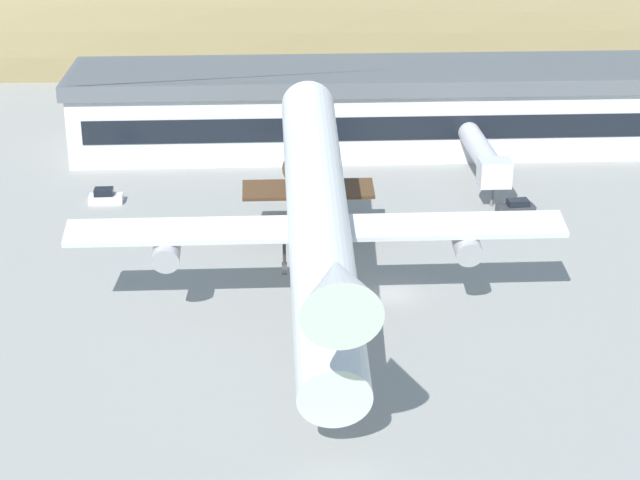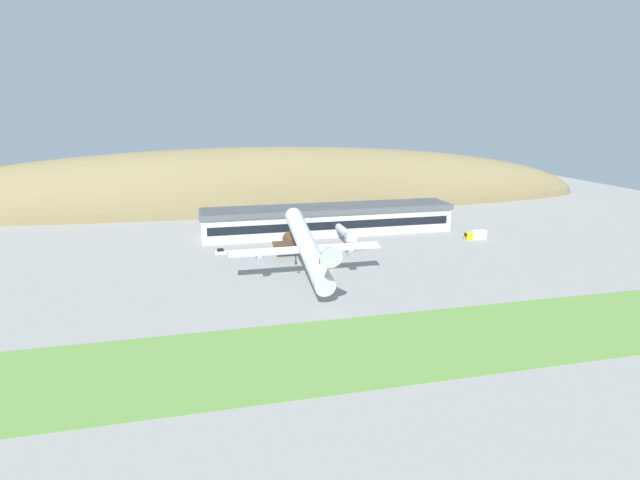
{
  "view_description": "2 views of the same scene",
  "coord_description": "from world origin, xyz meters",
  "px_view_note": "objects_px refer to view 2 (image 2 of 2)",
  "views": [
    {
      "loc": [
        -11.09,
        -86.13,
        40.95
      ],
      "look_at": [
        -6.8,
        -5.41,
        7.67
      ],
      "focal_mm": 60.0,
      "sensor_mm": 36.0,
      "label": 1
    },
    {
      "loc": [
        -33.34,
        -131.46,
        44.52
      ],
      "look_at": [
        -3.55,
        -5.95,
        10.93
      ],
      "focal_mm": 28.0,
      "sensor_mm": 36.0,
      "label": 2
    }
  ],
  "objects_px": {
    "jetway_0": "(346,233)",
    "service_car_0": "(221,252)",
    "service_car_1": "(358,248)",
    "terminal_building": "(328,218)",
    "cargo_airplane": "(306,247)",
    "traffic_cone_0": "(313,254)",
    "fuel_truck": "(476,235)"
  },
  "relations": [
    {
      "from": "jetway_0",
      "to": "traffic_cone_0",
      "type": "height_order",
      "value": "jetway_0"
    },
    {
      "from": "cargo_airplane",
      "to": "traffic_cone_0",
      "type": "bearing_deg",
      "value": 73.19
    },
    {
      "from": "fuel_truck",
      "to": "cargo_airplane",
      "type": "bearing_deg",
      "value": -157.67
    },
    {
      "from": "cargo_airplane",
      "to": "fuel_truck",
      "type": "xyz_separation_m",
      "value": [
        67.53,
        27.73,
        -7.36
      ]
    },
    {
      "from": "cargo_airplane",
      "to": "traffic_cone_0",
      "type": "distance_m",
      "value": 23.59
    },
    {
      "from": "terminal_building",
      "to": "service_car_0",
      "type": "height_order",
      "value": "terminal_building"
    },
    {
      "from": "cargo_airplane",
      "to": "service_car_0",
      "type": "relative_size",
      "value": 14.55
    },
    {
      "from": "terminal_building",
      "to": "traffic_cone_0",
      "type": "height_order",
      "value": "terminal_building"
    },
    {
      "from": "cargo_airplane",
      "to": "fuel_truck",
      "type": "height_order",
      "value": "cargo_airplane"
    },
    {
      "from": "jetway_0",
      "to": "cargo_airplane",
      "type": "distance_m",
      "value": 38.0
    },
    {
      "from": "cargo_airplane",
      "to": "service_car_0",
      "type": "xyz_separation_m",
      "value": [
        -21.89,
        29.54,
        -8.2
      ]
    },
    {
      "from": "jetway_0",
      "to": "service_car_1",
      "type": "distance_m",
      "value": 8.6
    },
    {
      "from": "terminal_building",
      "to": "fuel_truck",
      "type": "bearing_deg",
      "value": -22.91
    },
    {
      "from": "cargo_airplane",
      "to": "service_car_0",
      "type": "bearing_deg",
      "value": 126.54
    },
    {
      "from": "traffic_cone_0",
      "to": "service_car_1",
      "type": "bearing_deg",
      "value": 10.94
    },
    {
      "from": "service_car_1",
      "to": "traffic_cone_0",
      "type": "distance_m",
      "value": 16.51
    },
    {
      "from": "fuel_truck",
      "to": "traffic_cone_0",
      "type": "height_order",
      "value": "fuel_truck"
    },
    {
      "from": "cargo_airplane",
      "to": "traffic_cone_0",
      "type": "relative_size",
      "value": 93.11
    },
    {
      "from": "terminal_building",
      "to": "cargo_airplane",
      "type": "relative_size",
      "value": 1.73
    },
    {
      "from": "jetway_0",
      "to": "cargo_airplane",
      "type": "relative_size",
      "value": 0.31
    },
    {
      "from": "cargo_airplane",
      "to": "service_car_1",
      "type": "xyz_separation_m",
      "value": [
        22.56,
        24.16,
        -8.27
      ]
    },
    {
      "from": "terminal_building",
      "to": "fuel_truck",
      "type": "relative_size",
      "value": 11.93
    },
    {
      "from": "terminal_building",
      "to": "fuel_truck",
      "type": "distance_m",
      "value": 53.54
    },
    {
      "from": "fuel_truck",
      "to": "jetway_0",
      "type": "bearing_deg",
      "value": 175.14
    },
    {
      "from": "terminal_building",
      "to": "cargo_airplane",
      "type": "bearing_deg",
      "value": -110.74
    },
    {
      "from": "jetway_0",
      "to": "service_car_0",
      "type": "xyz_separation_m",
      "value": [
        -42.2,
        -2.2,
        -3.31
      ]
    },
    {
      "from": "terminal_building",
      "to": "service_car_1",
      "type": "distance_m",
      "value": 25.25
    },
    {
      "from": "jetway_0",
      "to": "service_car_0",
      "type": "relative_size",
      "value": 4.48
    },
    {
      "from": "service_car_0",
      "to": "service_car_1",
      "type": "relative_size",
      "value": 0.89
    },
    {
      "from": "terminal_building",
      "to": "service_car_0",
      "type": "relative_size",
      "value": 25.15
    },
    {
      "from": "jetway_0",
      "to": "service_car_1",
      "type": "relative_size",
      "value": 3.98
    },
    {
      "from": "terminal_building",
      "to": "service_car_1",
      "type": "relative_size",
      "value": 22.32
    }
  ]
}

